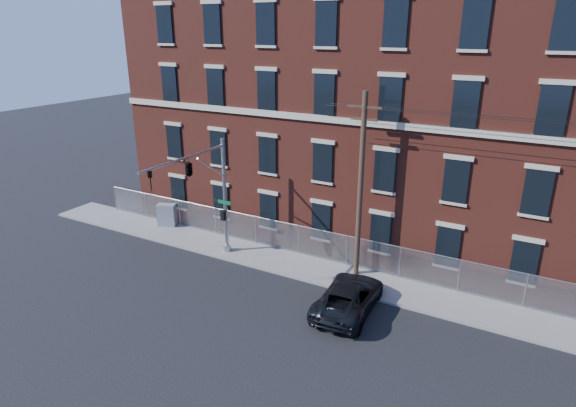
% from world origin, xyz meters
% --- Properties ---
extents(ground, '(140.00, 140.00, 0.00)m').
position_xyz_m(ground, '(0.00, 0.00, 0.00)').
color(ground, black).
rests_on(ground, ground).
extents(sidewalk, '(65.00, 3.00, 0.12)m').
position_xyz_m(sidewalk, '(12.00, 5.00, 0.06)').
color(sidewalk, gray).
rests_on(sidewalk, ground).
extents(chain_link_fence, '(59.06, 0.06, 1.85)m').
position_xyz_m(chain_link_fence, '(12.00, 6.30, 1.06)').
color(chain_link_fence, '#A5A8AD').
rests_on(chain_link_fence, ground).
extents(traffic_signal_mast, '(0.90, 6.75, 7.00)m').
position_xyz_m(traffic_signal_mast, '(-6.00, 2.18, 5.39)').
color(traffic_signal_mast, '#9EA0A5').
rests_on(traffic_signal_mast, ground).
extents(utility_pole_near, '(1.80, 0.28, 10.00)m').
position_xyz_m(utility_pole_near, '(2.00, 5.60, 5.34)').
color(utility_pole_near, '#432D21').
rests_on(utility_pole_near, ground).
extents(pickup_truck, '(2.74, 5.41, 1.47)m').
position_xyz_m(pickup_truck, '(2.98, 2.09, 0.73)').
color(pickup_truck, black).
rests_on(pickup_truck, ground).
extents(utility_cabinet, '(1.38, 1.03, 1.55)m').
position_xyz_m(utility_cabinet, '(-11.98, 5.77, 0.89)').
color(utility_cabinet, gray).
rests_on(utility_cabinet, sidewalk).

